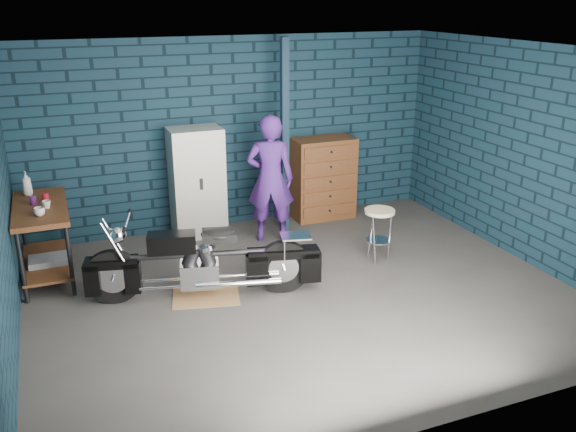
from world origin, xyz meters
name	(u,v)px	position (x,y,z in m)	size (l,w,h in m)	color
ground	(302,293)	(0.00, 0.00, 0.00)	(6.00, 6.00, 0.00)	#444240
room_walls	(284,120)	(0.00, 0.55, 1.90)	(6.02, 5.01, 2.71)	#102935
support_post	(285,138)	(0.55, 1.95, 1.35)	(0.10, 0.10, 2.70)	#102434
workbench	(45,242)	(-2.68, 1.54, 0.46)	(0.60, 1.40, 0.91)	brown
drip_mat	(206,296)	(-1.05, 0.34, 0.00)	(0.74, 0.56, 0.01)	#976842
motorcycle	(204,257)	(-1.05, 0.34, 0.49)	(2.23, 0.60, 0.98)	black
person	(270,179)	(0.23, 1.66, 0.88)	(0.64, 0.42, 1.75)	#48217D
storage_bin	(50,268)	(-2.66, 1.45, 0.14)	(0.46, 0.33, 0.29)	gray
locker	(197,183)	(-0.65, 2.23, 0.76)	(0.71, 0.51, 1.53)	beige
tool_chest	(323,178)	(1.28, 2.23, 0.61)	(0.92, 0.51, 1.23)	brown
shop_stool	(378,235)	(1.25, 0.49, 0.35)	(0.38, 0.38, 0.69)	#C1B592
cup_a	(39,212)	(-2.68, 1.18, 0.96)	(0.12, 0.12, 0.09)	#C1B592
cup_b	(47,205)	(-2.60, 1.41, 0.96)	(0.10, 0.10, 0.09)	#C1B592
mug_purple	(33,200)	(-2.74, 1.61, 0.96)	(0.07, 0.07, 0.10)	#5B1B6E
mug_red	(45,197)	(-2.61, 1.68, 0.96)	(0.08, 0.08, 0.11)	maroon
bottle	(27,183)	(-2.80, 2.02, 1.06)	(0.11, 0.11, 0.30)	gray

